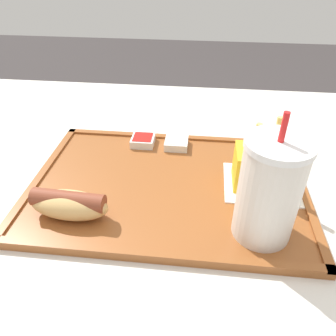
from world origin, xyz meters
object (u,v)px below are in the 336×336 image
(fries_carton, at_px, (259,167))
(sauce_cup_mayo, at_px, (176,143))
(hot_dog_far, at_px, (69,204))
(soda_cup, at_px, (269,191))
(sauce_cup_ketchup, at_px, (143,140))

(fries_carton, height_order, sauce_cup_mayo, fries_carton)
(fries_carton, bearing_deg, hot_dog_far, 20.93)
(soda_cup, height_order, fries_carton, soda_cup)
(fries_carton, relative_size, sauce_cup_mayo, 2.89)
(soda_cup, distance_m, sauce_cup_mayo, 0.25)
(soda_cup, distance_m, fries_carton, 0.11)
(soda_cup, bearing_deg, hot_dog_far, -0.20)
(soda_cup, bearing_deg, sauce_cup_mayo, -57.03)
(hot_dog_far, height_order, fries_carton, fries_carton)
(soda_cup, bearing_deg, fries_carton, -92.76)
(soda_cup, height_order, sauce_cup_ketchup, soda_cup)
(sauce_cup_ketchup, bearing_deg, fries_carton, 152.98)
(soda_cup, distance_m, hot_dog_far, 0.26)
(fries_carton, height_order, sauce_cup_ketchup, fries_carton)
(soda_cup, height_order, sauce_cup_mayo, soda_cup)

